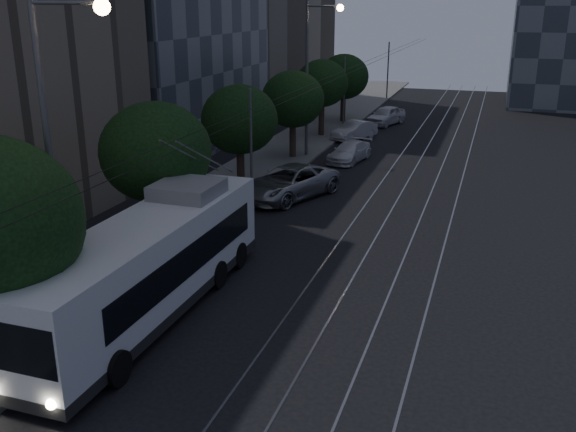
{
  "coord_description": "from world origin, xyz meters",
  "views": [
    {
      "loc": [
        6.4,
        -19.53,
        10.06
      ],
      "look_at": [
        -1.05,
        3.05,
        2.07
      ],
      "focal_mm": 40.0,
      "sensor_mm": 36.0,
      "label": 1
    }
  ],
  "objects_px": {
    "trolleybus": "(150,265)",
    "car_white_a": "(294,176)",
    "car_white_b": "(349,152)",
    "streetlamp_near": "(60,142)",
    "car_white_d": "(386,115)",
    "pickup_silver": "(289,182)",
    "car_white_c": "(354,130)",
    "streetlamp_far": "(313,65)"
  },
  "relations": [
    {
      "from": "pickup_silver",
      "to": "streetlamp_near",
      "type": "xyz_separation_m",
      "value": [
        -1.47,
        -16.42,
        5.41
      ]
    },
    {
      "from": "pickup_silver",
      "to": "car_white_c",
      "type": "xyz_separation_m",
      "value": [
        -0.02,
        16.12,
        -0.16
      ]
    },
    {
      "from": "car_white_c",
      "to": "streetlamp_far",
      "type": "bearing_deg",
      "value": -78.43
    },
    {
      "from": "car_white_a",
      "to": "car_white_c",
      "type": "distance_m",
      "value": 14.02
    },
    {
      "from": "car_white_b",
      "to": "streetlamp_near",
      "type": "height_order",
      "value": "streetlamp_near"
    },
    {
      "from": "car_white_c",
      "to": "streetlamp_far",
      "type": "relative_size",
      "value": 0.41
    },
    {
      "from": "trolleybus",
      "to": "streetlamp_near",
      "type": "relative_size",
      "value": 1.23
    },
    {
      "from": "trolleybus",
      "to": "car_white_a",
      "type": "distance_m",
      "value": 16.36
    },
    {
      "from": "car_white_a",
      "to": "car_white_b",
      "type": "relative_size",
      "value": 0.85
    },
    {
      "from": "car_white_d",
      "to": "pickup_silver",
      "type": "bearing_deg",
      "value": -75.01
    },
    {
      "from": "pickup_silver",
      "to": "streetlamp_far",
      "type": "xyz_separation_m",
      "value": [
        -1.47,
        9.52,
        5.26
      ]
    },
    {
      "from": "car_white_b",
      "to": "streetlamp_far",
      "type": "height_order",
      "value": "streetlamp_far"
    },
    {
      "from": "car_white_a",
      "to": "car_white_c",
      "type": "xyz_separation_m",
      "value": [
        0.36,
        14.02,
        0.06
      ]
    },
    {
      "from": "pickup_silver",
      "to": "streetlamp_near",
      "type": "bearing_deg",
      "value": -72.82
    },
    {
      "from": "car_white_b",
      "to": "car_white_a",
      "type": "bearing_deg",
      "value": -92.67
    },
    {
      "from": "streetlamp_far",
      "to": "streetlamp_near",
      "type": "bearing_deg",
      "value": -89.99
    },
    {
      "from": "trolleybus",
      "to": "car_white_c",
      "type": "relative_size",
      "value": 3.06
    },
    {
      "from": "trolleybus",
      "to": "streetlamp_near",
      "type": "distance_m",
      "value": 5.17
    },
    {
      "from": "car_white_a",
      "to": "streetlamp_near",
      "type": "distance_m",
      "value": 19.39
    },
    {
      "from": "trolleybus",
      "to": "car_white_c",
      "type": "height_order",
      "value": "trolleybus"
    },
    {
      "from": "pickup_silver",
      "to": "car_white_c",
      "type": "distance_m",
      "value": 16.12
    },
    {
      "from": "streetlamp_near",
      "to": "car_white_a",
      "type": "bearing_deg",
      "value": 86.66
    },
    {
      "from": "car_white_b",
      "to": "streetlamp_far",
      "type": "bearing_deg",
      "value": -178.29
    },
    {
      "from": "trolleybus",
      "to": "streetlamp_near",
      "type": "height_order",
      "value": "streetlamp_near"
    },
    {
      "from": "trolleybus",
      "to": "streetlamp_far",
      "type": "height_order",
      "value": "streetlamp_far"
    },
    {
      "from": "pickup_silver",
      "to": "car_white_b",
      "type": "height_order",
      "value": "pickup_silver"
    },
    {
      "from": "car_white_d",
      "to": "streetlamp_near",
      "type": "relative_size",
      "value": 0.44
    },
    {
      "from": "car_white_a",
      "to": "car_white_b",
      "type": "bearing_deg",
      "value": 84.78
    },
    {
      "from": "trolleybus",
      "to": "streetlamp_near",
      "type": "bearing_deg",
      "value": -119.51
    },
    {
      "from": "car_white_a",
      "to": "car_white_c",
      "type": "bearing_deg",
      "value": 96.16
    },
    {
      "from": "car_white_a",
      "to": "streetlamp_near",
      "type": "height_order",
      "value": "streetlamp_near"
    },
    {
      "from": "pickup_silver",
      "to": "car_white_a",
      "type": "xyz_separation_m",
      "value": [
        -0.38,
        2.1,
        -0.22
      ]
    },
    {
      "from": "trolleybus",
      "to": "car_white_c",
      "type": "distance_m",
      "value": 30.36
    },
    {
      "from": "pickup_silver",
      "to": "car_white_d",
      "type": "bearing_deg",
      "value": 109.44
    },
    {
      "from": "trolleybus",
      "to": "streetlamp_far",
      "type": "relative_size",
      "value": 1.27
    },
    {
      "from": "pickup_silver",
      "to": "car_white_b",
      "type": "distance_m",
      "value": 9.2
    },
    {
      "from": "pickup_silver",
      "to": "car_white_d",
      "type": "xyz_separation_m",
      "value": [
        1.14,
        23.1,
        -0.07
      ]
    },
    {
      "from": "car_white_a",
      "to": "trolleybus",
      "type": "bearing_deg",
      "value": -81.67
    },
    {
      "from": "trolleybus",
      "to": "car_white_d",
      "type": "distance_m",
      "value": 37.36
    },
    {
      "from": "car_white_a",
      "to": "car_white_d",
      "type": "xyz_separation_m",
      "value": [
        1.53,
        21.0,
        0.15
      ]
    },
    {
      "from": "car_white_d",
      "to": "streetlamp_near",
      "type": "bearing_deg",
      "value": -75.95
    },
    {
      "from": "pickup_silver",
      "to": "car_white_a",
      "type": "bearing_deg",
      "value": 122.64
    }
  ]
}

